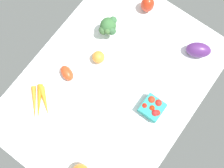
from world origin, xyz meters
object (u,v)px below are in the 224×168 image
at_px(eggplant, 198,50).
at_px(broccoli_head, 108,27).
at_px(bell_pepper_red, 147,4).
at_px(heirloom_tomato_orange, 98,57).
at_px(carrot_bunch, 40,102).
at_px(berry_basket, 152,108).
at_px(roma_tomato, 67,73).

xyz_separation_m(eggplant, broccoli_head, (-0.17, 0.40, 0.03)).
xyz_separation_m(bell_pepper_red, broccoli_head, (-0.22, 0.07, 0.03)).
height_order(heirloom_tomato_orange, broccoli_head, broccoli_head).
xyz_separation_m(carrot_bunch, berry_basket, (0.28, -0.43, 0.02)).
relative_size(carrot_bunch, eggplant, 1.34).
distance_m(roma_tomato, broccoli_head, 0.29).
relative_size(bell_pepper_red, heirloom_tomato_orange, 1.41).
bearing_deg(berry_basket, carrot_bunch, 123.15).
distance_m(berry_basket, heirloom_tomato_orange, 0.34).
xyz_separation_m(carrot_bunch, bell_pepper_red, (0.68, -0.12, 0.03)).
bearing_deg(broccoli_head, berry_basket, -115.86).
bearing_deg(berry_basket, eggplant, -3.44).
distance_m(carrot_bunch, berry_basket, 0.51).
distance_m(eggplant, roma_tomato, 0.63).
distance_m(eggplant, bell_pepper_red, 0.33).
bearing_deg(carrot_bunch, roma_tomato, -5.86).
xyz_separation_m(eggplant, heirloom_tomato_orange, (-0.31, 0.36, -0.01)).
relative_size(eggplant, berry_basket, 1.23).
bearing_deg(carrot_bunch, heirloom_tomato_orange, -15.43).
distance_m(carrot_bunch, broccoli_head, 0.47).
relative_size(eggplant, roma_tomato, 1.47).
relative_size(bell_pepper_red, roma_tomato, 1.07).
xyz_separation_m(carrot_bunch, roma_tomato, (0.18, -0.02, 0.01)).
relative_size(carrot_bunch, heirloom_tomato_orange, 2.60).
bearing_deg(heirloom_tomato_orange, broccoli_head, 17.06).
bearing_deg(carrot_bunch, bell_pepper_red, -10.21).
bearing_deg(eggplant, heirloom_tomato_orange, -167.19).
relative_size(heirloom_tomato_orange, broccoli_head, 0.56).
relative_size(berry_basket, roma_tomato, 1.19).
distance_m(berry_basket, bell_pepper_red, 0.50).
distance_m(carrot_bunch, roma_tomato, 0.18).
bearing_deg(roma_tomato, berry_basket, -145.12).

